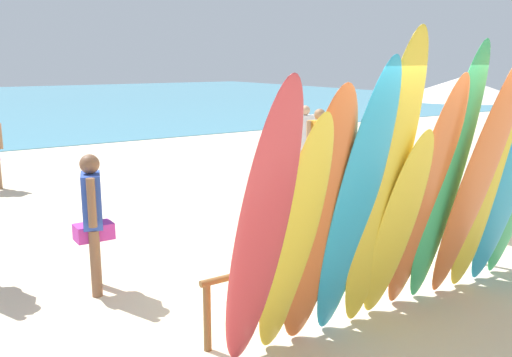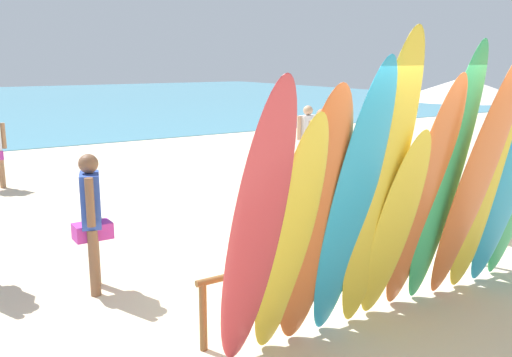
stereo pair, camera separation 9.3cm
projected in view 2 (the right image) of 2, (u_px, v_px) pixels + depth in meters
ground at (54, 142)px, 17.56m from camera, size 60.00×60.00×0.00m
surfboard_rack at (367, 252)px, 5.92m from camera, size 4.04×0.07×0.67m
surfboard_red_0 at (256, 234)px, 4.27m from camera, size 0.48×0.84×2.47m
surfboard_yellow_1 at (289, 241)px, 4.57m from camera, size 0.57×0.78×2.19m
surfboard_orange_2 at (314, 223)px, 4.71m from camera, size 0.57×0.70×2.39m
surfboard_teal_3 at (352, 206)px, 4.84m from camera, size 0.55×0.82×2.60m
surfboard_yellow_4 at (380, 188)px, 5.00m from camera, size 0.59×0.76×2.84m
surfboard_yellow_5 at (394, 228)px, 5.30m from camera, size 0.56×0.69×1.96m
surfboard_orange_6 at (424, 198)px, 5.46m from camera, size 0.64×0.77×2.45m
surfboard_green_7 at (445, 180)px, 5.56m from camera, size 0.50×0.72×2.75m
surfboard_orange_8 at (476, 182)px, 5.63m from camera, size 0.58×0.89×2.68m
surfboard_yellow_9 at (482, 204)px, 5.98m from camera, size 0.55×0.61×2.05m
surfboard_teal_10 at (509, 184)px, 6.06m from camera, size 0.57×0.74×2.44m
beachgoer_near_rack at (91, 213)px, 6.12m from camera, size 0.40×0.57×1.56m
beachgoer_midbeach at (308, 136)px, 12.29m from camera, size 0.59×0.25×1.56m
beachgoer_photographing at (321, 144)px, 10.90m from camera, size 0.61×0.26×1.61m
beach_chair_red at (395, 175)px, 10.40m from camera, size 0.71×0.80×0.83m
beach_chair_blue at (493, 207)px, 8.15m from camera, size 0.56×0.73×0.82m
beach_umbrella at (463, 89)px, 9.26m from camera, size 2.14×2.14×2.26m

